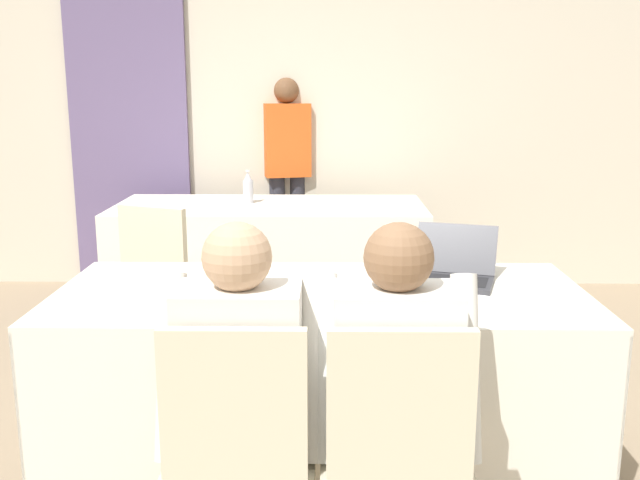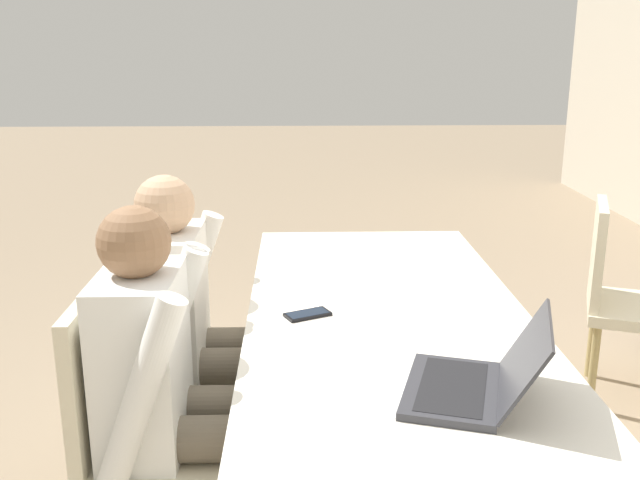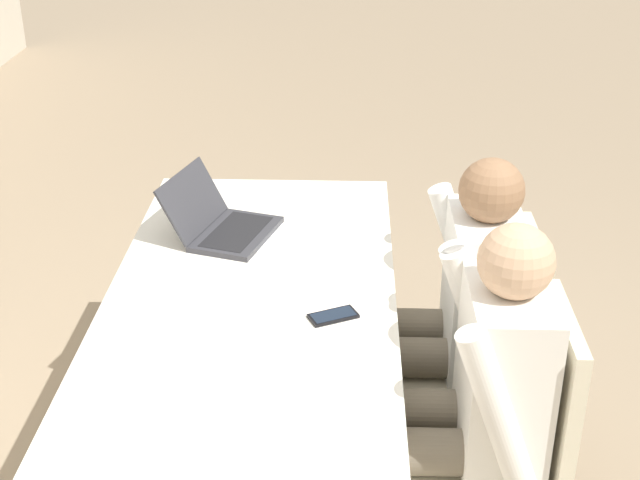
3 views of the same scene
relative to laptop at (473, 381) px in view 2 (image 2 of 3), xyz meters
name	(u,v)px [view 2 (image 2 of 3)]	position (x,y,z in m)	size (l,w,h in m)	color
conference_table_near	(388,366)	(-0.53, -0.14, -0.21)	(2.06, 0.89, 0.75)	white
laptop	(473,381)	(0.00, 0.00, 0.00)	(0.42, 0.41, 0.21)	#333338
cell_phone	(308,314)	(-0.54, -0.39, -0.04)	(0.12, 0.16, 0.01)	black
paper_beside_laptop	(438,391)	(-0.03, -0.08, -0.04)	(0.26, 0.33, 0.00)	white
chair_near_left	(166,361)	(-0.76, -0.89, -0.29)	(0.44, 0.44, 0.90)	tan
chair_near_right	(138,429)	(-0.30, -0.89, -0.29)	(0.44, 0.44, 0.90)	tan
chair_far_spare	(623,294)	(-1.40, 1.03, -0.29)	(0.57, 0.57, 0.90)	tan
person_checkered_shirt	(194,319)	(-0.76, -0.79, -0.13)	(0.50, 0.52, 1.16)	#665B4C
person_white_shirt	(171,379)	(-0.30, -0.79, -0.13)	(0.50, 0.52, 1.16)	#665B4C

